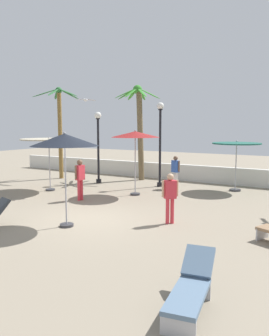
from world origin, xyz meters
TOP-DOWN VIEW (x-y plane):
  - ground_plane at (0.00, 0.00)m, footprint 56.00×56.00m
  - boundary_wall at (0.00, 9.44)m, footprint 25.20×0.30m
  - patio_umbrella_1 at (-0.02, -0.81)m, footprint 2.08×2.08m
  - patio_umbrella_2 at (-0.68, 4.51)m, footprint 2.16×2.16m
  - patio_umbrella_3 at (2.94, 7.80)m, footprint 2.26×2.26m
  - patio_umbrella_5 at (-4.74, 3.33)m, footprint 2.66×2.66m
  - palm_tree_0 at (-6.96, 6.51)m, footprint 2.76×2.96m
  - palm_tree_1 at (-2.74, 8.45)m, footprint 2.63×2.63m
  - lamp_post_0 at (-0.71, 7.04)m, footprint 0.36×0.36m
  - lamp_post_1 at (-4.09, 6.35)m, footprint 0.36×0.36m
  - lounge_chair_2 at (5.14, -3.45)m, footprint 0.85×1.94m
  - guest_0 at (0.23, 6.88)m, footprint 0.53×0.36m
  - guest_2 at (2.61, 1.14)m, footprint 0.42×0.43m
  - guest_3 at (-2.10, 2.39)m, footprint 0.27×0.56m
  - seagull_0 at (-2.87, 3.80)m, footprint 0.57×0.93m

SIDE VIEW (x-z plane):
  - ground_plane at x=0.00m, z-range 0.00..0.00m
  - lounge_chair_2 at x=5.14m, z-range -0.02..0.81m
  - boundary_wall at x=0.00m, z-range 0.00..0.91m
  - guest_2 at x=2.61m, z-range 0.17..1.79m
  - guest_0 at x=0.23m, z-range 0.17..1.79m
  - guest_3 at x=-2.10m, z-range 0.19..1.90m
  - patio_umbrella_3 at x=2.94m, z-range 0.89..3.31m
  - lamp_post_1 at x=-4.09m, z-range 0.43..4.26m
  - patio_umbrella_5 at x=-4.74m, z-range 1.07..3.65m
  - lamp_post_0 at x=-0.71m, z-range 0.43..4.69m
  - patio_umbrella_1 at x=-0.02m, z-range 1.20..4.15m
  - patio_umbrella_2 at x=-0.68m, z-range 1.23..4.16m
  - palm_tree_0 at x=-6.96m, z-range 0.73..6.02m
  - palm_tree_1 at x=-2.74m, z-range 0.70..6.07m
  - seagull_0 at x=-2.87m, z-range 4.20..4.34m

